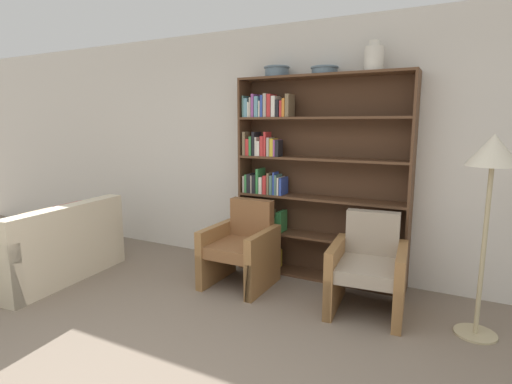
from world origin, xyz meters
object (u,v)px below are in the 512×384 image
Objects in this scene: bookshelf at (304,179)px; bowl_olive at (277,71)px; vase_tall at (374,58)px; armchair_cushioned at (368,268)px; bowl_terracotta at (325,70)px; floor_lamp at (492,164)px; couch at (47,251)px; armchair_leather at (242,248)px.

bookshelf is 7.77× the size of bowl_olive.
armchair_cushioned is (0.15, -0.55, -1.90)m from vase_tall.
bookshelf is 1.40m from vase_tall.
bookshelf is at bearing 175.81° from bowl_terracotta.
bowl_olive is (-0.33, -0.02, 1.15)m from bookshelf.
vase_tall reaches higher than floor_lamp.
armchair_cushioned is (0.84, -0.56, -0.69)m from bookshelf.
bowl_olive reaches higher than couch.
vase_tall is at bearing -1.25° from bookshelf.
armchair_leather is (-0.67, -0.54, -1.82)m from bowl_terracotta.
bookshelf is 2.49× the size of armchair_leather.
bowl_terracotta is 3.55m from couch.
couch is at bearing 22.56° from armchair_leather.
bowl_olive reaches higher than bookshelf.
armchair_leather is (-0.46, -0.56, -0.69)m from bookshelf.
vase_tall is at bearing -79.70° from armchair_cushioned.
bowl_olive is 1.02m from vase_tall.
bowl_terracotta is 0.33× the size of armchair_cushioned.
floor_lamp is at bearing -19.52° from bookshelf.
armchair_cushioned is (3.29, 0.83, 0.09)m from couch.
vase_tall is 1.98m from armchair_cushioned.
bowl_olive is 0.32× the size of armchair_cushioned.
armchair_cushioned is at bearing -40.57° from bowl_terracotta.
couch is 2.15m from armchair_leather.
bowl_olive is at bearing 180.00° from bowl_terracotta.
bookshelf is at bearing -129.63° from armchair_leather.
bookshelf is 1.22m from armchair_cushioned.
couch is (-2.12, -1.37, -1.93)m from bowl_olive.
bowl_olive is 1.92m from armchair_leather.
armchair_cushioned is 0.54× the size of floor_lamp.
bowl_olive is at bearing -177.36° from bookshelf.
armchair_cushioned is at bearing -33.62° from bookshelf.
armchair_leather is (1.99, 0.83, 0.09)m from couch.
vase_tall is 0.33× the size of armchair_leather.
armchair_cushioned is at bearing -24.99° from bowl_olive.
floor_lamp is at bearing -21.44° from bowl_terracotta.
armchair_cushioned reaches higher than couch.
vase_tall is at bearing -154.76° from armchair_leather.
bowl_terracotta reaches higher than armchair_cushioned.
bowl_terracotta is 2.01m from armchair_cushioned.
bowl_terracotta is (0.21, -0.02, 1.14)m from bookshelf.
bookshelf is 1.15m from bowl_terracotta.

